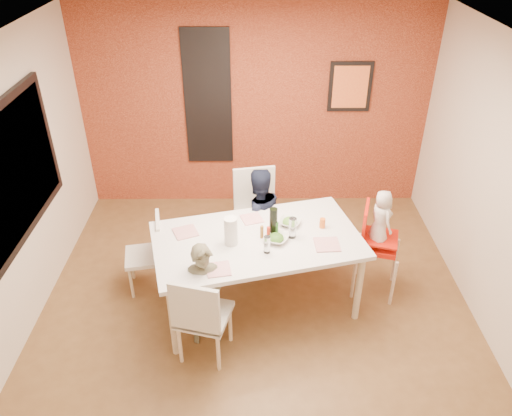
{
  "coord_description": "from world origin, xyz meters",
  "views": [
    {
      "loc": [
        -0.03,
        -3.91,
        3.69
      ],
      "look_at": [
        0.0,
        0.3,
        1.05
      ],
      "focal_mm": 35.0,
      "sensor_mm": 36.0,
      "label": 1
    }
  ],
  "objects_px": {
    "wine_bottle": "(273,222)",
    "child_near": "(205,296)",
    "chair_left": "(151,250)",
    "chair_far": "(256,208)",
    "toddler": "(381,218)",
    "chair_near": "(200,315)",
    "paper_towel_roll": "(231,231)",
    "child_far": "(258,219)",
    "high_chair": "(374,242)",
    "dining_table": "(257,244)"
  },
  "relations": [
    {
      "from": "wine_bottle",
      "to": "child_near",
      "type": "bearing_deg",
      "value": -138.39
    },
    {
      "from": "chair_left",
      "to": "child_near",
      "type": "relative_size",
      "value": 0.79
    },
    {
      "from": "chair_far",
      "to": "chair_left",
      "type": "height_order",
      "value": "chair_far"
    },
    {
      "from": "chair_far",
      "to": "toddler",
      "type": "xyz_separation_m",
      "value": [
        1.26,
        -0.74,
        0.33
      ]
    },
    {
      "from": "chair_left",
      "to": "child_near",
      "type": "height_order",
      "value": "child_near"
    },
    {
      "from": "chair_near",
      "to": "chair_far",
      "type": "height_order",
      "value": "chair_far"
    },
    {
      "from": "paper_towel_roll",
      "to": "toddler",
      "type": "bearing_deg",
      "value": 11.24
    },
    {
      "from": "child_near",
      "to": "child_far",
      "type": "xyz_separation_m",
      "value": [
        0.5,
        1.2,
        0.06
      ]
    },
    {
      "from": "paper_towel_roll",
      "to": "chair_near",
      "type": "bearing_deg",
      "value": -111.17
    },
    {
      "from": "chair_left",
      "to": "child_near",
      "type": "bearing_deg",
      "value": 28.32
    },
    {
      "from": "chair_left",
      "to": "child_far",
      "type": "distance_m",
      "value": 1.22
    },
    {
      "from": "paper_towel_roll",
      "to": "chair_far",
      "type": "bearing_deg",
      "value": 76.52
    },
    {
      "from": "child_near",
      "to": "wine_bottle",
      "type": "xyz_separation_m",
      "value": [
        0.65,
        0.57,
        0.44
      ]
    },
    {
      "from": "chair_near",
      "to": "high_chair",
      "type": "xyz_separation_m",
      "value": [
        1.74,
        0.98,
        0.09
      ]
    },
    {
      "from": "chair_near",
      "to": "toddler",
      "type": "relative_size",
      "value": 1.56
    },
    {
      "from": "child_far",
      "to": "child_near",
      "type": "bearing_deg",
      "value": 47.42
    },
    {
      "from": "dining_table",
      "to": "wine_bottle",
      "type": "height_order",
      "value": "wine_bottle"
    },
    {
      "from": "chair_near",
      "to": "child_near",
      "type": "relative_size",
      "value": 0.88
    },
    {
      "from": "chair_far",
      "to": "wine_bottle",
      "type": "height_order",
      "value": "wine_bottle"
    },
    {
      "from": "chair_far",
      "to": "child_near",
      "type": "relative_size",
      "value": 0.96
    },
    {
      "from": "chair_far",
      "to": "child_near",
      "type": "xyz_separation_m",
      "value": [
        -0.48,
        -1.46,
        -0.04
      ]
    },
    {
      "from": "child_far",
      "to": "wine_bottle",
      "type": "distance_m",
      "value": 0.75
    },
    {
      "from": "high_chair",
      "to": "chair_left",
      "type": "bearing_deg",
      "value": 104.48
    },
    {
      "from": "dining_table",
      "to": "high_chair",
      "type": "distance_m",
      "value": 1.26
    },
    {
      "from": "chair_left",
      "to": "wine_bottle",
      "type": "height_order",
      "value": "wine_bottle"
    },
    {
      "from": "dining_table",
      "to": "chair_near",
      "type": "distance_m",
      "value": 0.93
    },
    {
      "from": "dining_table",
      "to": "toddler",
      "type": "relative_size",
      "value": 3.58
    },
    {
      "from": "wine_bottle",
      "to": "paper_towel_roll",
      "type": "height_order",
      "value": "wine_bottle"
    },
    {
      "from": "chair_near",
      "to": "wine_bottle",
      "type": "height_order",
      "value": "wine_bottle"
    },
    {
      "from": "high_chair",
      "to": "paper_towel_roll",
      "type": "xyz_separation_m",
      "value": [
        -1.48,
        -0.31,
        0.36
      ]
    },
    {
      "from": "high_chair",
      "to": "child_near",
      "type": "xyz_separation_m",
      "value": [
        -1.71,
        -0.73,
        -0.08
      ]
    },
    {
      "from": "dining_table",
      "to": "child_far",
      "type": "relative_size",
      "value": 1.82
    },
    {
      "from": "paper_towel_roll",
      "to": "wine_bottle",
      "type": "bearing_deg",
      "value": 20.51
    },
    {
      "from": "dining_table",
      "to": "wine_bottle",
      "type": "bearing_deg",
      "value": 23.98
    },
    {
      "from": "child_far",
      "to": "toddler",
      "type": "bearing_deg",
      "value": 138.68
    },
    {
      "from": "child_far",
      "to": "high_chair",
      "type": "bearing_deg",
      "value": 138.8
    },
    {
      "from": "chair_left",
      "to": "child_far",
      "type": "relative_size",
      "value": 0.71
    },
    {
      "from": "dining_table",
      "to": "paper_towel_roll",
      "type": "height_order",
      "value": "paper_towel_roll"
    },
    {
      "from": "child_near",
      "to": "wine_bottle",
      "type": "bearing_deg",
      "value": 33.73
    },
    {
      "from": "paper_towel_roll",
      "to": "child_far",
      "type": "bearing_deg",
      "value": 71.28
    },
    {
      "from": "dining_table",
      "to": "chair_far",
      "type": "bearing_deg",
      "value": 90.22
    },
    {
      "from": "child_far",
      "to": "paper_towel_roll",
      "type": "xyz_separation_m",
      "value": [
        -0.27,
        -0.78,
        0.37
      ]
    },
    {
      "from": "child_near",
      "to": "toddler",
      "type": "bearing_deg",
      "value": 14.57
    },
    {
      "from": "chair_far",
      "to": "chair_near",
      "type": "bearing_deg",
      "value": -116.93
    },
    {
      "from": "chair_far",
      "to": "paper_towel_roll",
      "type": "height_order",
      "value": "paper_towel_roll"
    },
    {
      "from": "toddler",
      "to": "paper_towel_roll",
      "type": "distance_m",
      "value": 1.54
    },
    {
      "from": "high_chair",
      "to": "child_far",
      "type": "bearing_deg",
      "value": 84.85
    },
    {
      "from": "chair_far",
      "to": "high_chair",
      "type": "height_order",
      "value": "chair_far"
    },
    {
      "from": "child_near",
      "to": "chair_left",
      "type": "bearing_deg",
      "value": 121.05
    },
    {
      "from": "high_chair",
      "to": "toddler",
      "type": "bearing_deg",
      "value": -100.63
    }
  ]
}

